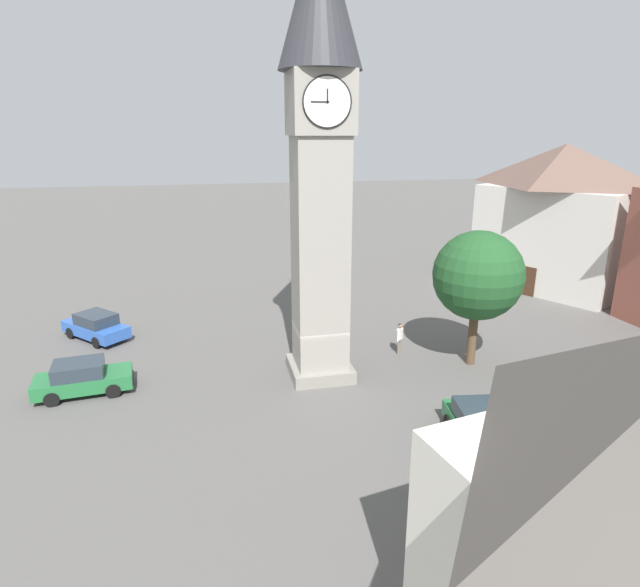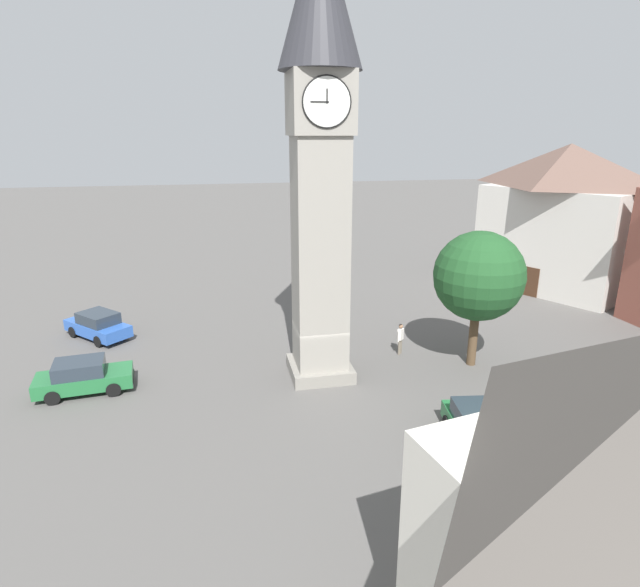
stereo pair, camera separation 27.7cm
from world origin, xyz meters
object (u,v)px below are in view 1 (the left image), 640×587
car_blue_kerb (96,326)px  road_sign (327,297)px  clock_tower (320,126)px  car_red_corner (618,402)px  building_terrace_right (558,216)px  car_silver_kerb (82,378)px  pedestrian (400,336)px  car_white_side (480,429)px  tree (478,276)px

car_blue_kerb → road_sign: size_ratio=1.48×
clock_tower → car_blue_kerb: (11.39, -7.15, -10.70)m
car_red_corner → building_terrace_right: (-9.25, -17.46, 4.58)m
car_blue_kerb → car_silver_kerb: (-0.64, 6.76, 0.00)m
pedestrian → road_sign: bearing=-59.0°
pedestrian → car_white_side: bearing=89.2°
car_silver_kerb → clock_tower: bearing=178.0°
car_blue_kerb → car_white_side: same height
car_red_corner → road_sign: (9.14, -12.77, 1.14)m
car_white_side → tree: (-3.22, -6.79, 3.84)m
pedestrian → clock_tower: bearing=18.1°
car_white_side → tree: 8.43m
car_white_side → tree: tree is taller
building_terrace_right → road_sign: bearing=14.3°
car_white_side → pedestrian: size_ratio=2.56×
car_red_corner → road_sign: 15.75m
clock_tower → road_sign: clock_tower is taller
car_white_side → pedestrian: bearing=-90.8°
clock_tower → road_sign: 11.53m
tree → road_sign: size_ratio=2.43×
car_red_corner → tree: (3.23, -6.17, 3.84)m
pedestrian → road_sign: (2.82, -4.68, 0.89)m
car_blue_kerb → road_sign: bearing=175.9°
clock_tower → car_blue_kerb: size_ratio=4.73×
car_silver_kerb → car_red_corner: (-21.69, 6.96, 0.00)m
clock_tower → tree: size_ratio=2.89×
car_silver_kerb → car_white_side: bearing=153.6°
clock_tower → building_terrace_right: size_ratio=1.57×
car_white_side → road_sign: size_ratio=1.55×
car_white_side → road_sign: road_sign is taller
car_red_corner → road_sign: road_sign is taller
building_terrace_right → car_red_corner: bearing=62.1°
car_white_side → building_terrace_right: size_ratio=0.35×
car_red_corner → pedestrian: bearing=-52.0°
clock_tower → car_white_side: clock_tower is taller
car_white_side → pedestrian: pedestrian is taller
clock_tower → pedestrian: 11.52m
pedestrian → building_terrace_right: bearing=-149.0°
car_blue_kerb → car_white_side: bearing=137.9°
car_silver_kerb → tree: tree is taller
road_sign → car_white_side: bearing=101.4°
car_blue_kerb → pedestrian: (-16.01, 5.63, 0.25)m
car_red_corner → pedestrian: (6.33, -8.09, 0.25)m
car_silver_kerb → car_white_side: (-15.24, 7.57, 0.00)m
car_silver_kerb → road_sign: 13.88m
clock_tower → road_sign: size_ratio=7.01×
car_silver_kerb → car_blue_kerb: bearing=-84.6°
clock_tower → building_terrace_right: (-20.19, -10.88, -6.12)m
car_white_side → tree: size_ratio=0.64×
car_silver_kerb → pedestrian: pedestrian is taller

